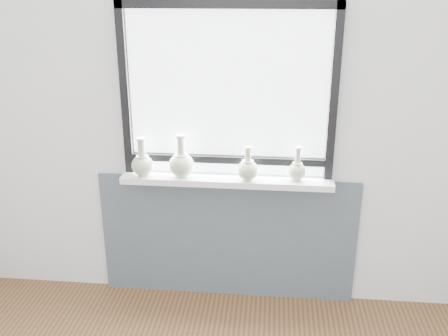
# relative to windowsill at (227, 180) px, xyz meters

# --- Properties ---
(back_wall) EXTENTS (3.60, 0.02, 2.60)m
(back_wall) POSITION_rel_windowsill_xyz_m (0.00, 0.10, 0.42)
(back_wall) COLOR silver
(back_wall) RESTS_ON ground
(apron_panel) EXTENTS (1.70, 0.03, 0.86)m
(apron_panel) POSITION_rel_windowsill_xyz_m (0.00, 0.07, -0.45)
(apron_panel) COLOR #495460
(apron_panel) RESTS_ON ground
(windowsill) EXTENTS (1.32, 0.18, 0.04)m
(windowsill) POSITION_rel_windowsill_xyz_m (0.00, 0.00, 0.00)
(windowsill) COLOR white
(windowsill) RESTS_ON apron_panel
(window) EXTENTS (1.30, 0.06, 1.05)m
(window) POSITION_rel_windowsill_xyz_m (0.00, 0.06, 0.56)
(window) COLOR black
(window) RESTS_ON windowsill
(vase_a) EXTENTS (0.14, 0.14, 0.24)m
(vase_a) POSITION_rel_windowsill_xyz_m (-0.53, -0.02, 0.10)
(vase_a) COLOR #B3C19F
(vase_a) RESTS_ON windowsill
(vase_b) EXTENTS (0.16, 0.16, 0.27)m
(vase_b) POSITION_rel_windowsill_xyz_m (-0.28, -0.01, 0.11)
(vase_b) COLOR #B3C19F
(vase_b) RESTS_ON windowsill
(vase_c) EXTENTS (0.13, 0.13, 0.21)m
(vase_c) POSITION_rel_windowsill_xyz_m (0.13, -0.03, 0.09)
(vase_c) COLOR #B3C19F
(vase_c) RESTS_ON windowsill
(vase_d) EXTENTS (0.12, 0.12, 0.21)m
(vase_d) POSITION_rel_windowsill_xyz_m (0.43, 0.00, 0.08)
(vase_d) COLOR #B3C19F
(vase_d) RESTS_ON windowsill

